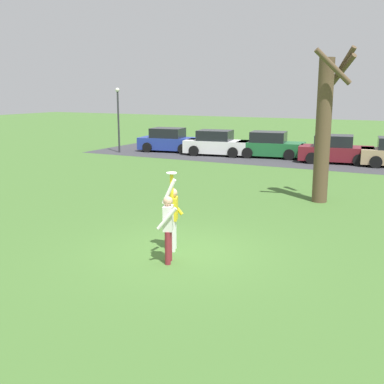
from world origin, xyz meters
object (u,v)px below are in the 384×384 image
(parked_car_maroon, at_px, (335,150))
(person_catcher, at_px, (173,214))
(lamppost_by_lot, at_px, (118,114))
(bare_tree_tall, at_px, (325,125))
(parked_car_green, at_px, (270,146))
(parked_car_blue, at_px, (169,141))
(frisbee_disc, at_px, (172,173))
(person_defender, at_px, (168,224))
(parked_car_white, at_px, (217,144))

(parked_car_maroon, bearing_deg, person_catcher, -100.83)
(lamppost_by_lot, bearing_deg, bare_tree_tall, -28.86)
(parked_car_green, bearing_deg, parked_car_blue, 174.71)
(frisbee_disc, relative_size, parked_car_green, 0.06)
(parked_car_green, height_order, parked_car_maroon, same)
(parked_car_blue, relative_size, parked_car_maroon, 1.00)
(person_catcher, xyz_separation_m, parked_car_blue, (-10.33, 17.78, -0.25))
(parked_car_blue, xyz_separation_m, parked_car_green, (7.02, 0.38, 0.00))
(person_defender, relative_size, parked_car_maroon, 0.47)
(parked_car_maroon, bearing_deg, person_defender, -99.62)
(person_defender, distance_m, parked_car_green, 19.38)
(person_defender, distance_m, parked_car_white, 19.75)
(parked_car_blue, relative_size, parked_car_white, 1.00)
(lamppost_by_lot, bearing_deg, parked_car_green, 13.65)
(person_defender, bearing_deg, person_catcher, 0.00)
(person_catcher, bearing_deg, bare_tree_tall, 141.11)
(parked_car_blue, height_order, bare_tree_tall, bare_tree_tall)
(parked_car_white, xyz_separation_m, parked_car_maroon, (7.46, 0.08, 0.00))
(parked_car_maroon, distance_m, lamppost_by_lot, 14.07)
(person_defender, height_order, parked_car_maroon, person_defender)
(frisbee_disc, height_order, lamppost_by_lot, lamppost_by_lot)
(person_defender, relative_size, lamppost_by_lot, 0.48)
(bare_tree_tall, bearing_deg, parked_car_white, 131.12)
(person_defender, distance_m, lamppost_by_lot, 21.45)
(person_defender, bearing_deg, parked_car_white, -1.32)
(parked_car_green, relative_size, bare_tree_tall, 0.77)
(person_catcher, bearing_deg, lamppost_by_lot, -162.67)
(parked_car_white, height_order, bare_tree_tall, bare_tree_tall)
(bare_tree_tall, bearing_deg, person_defender, -102.66)
(frisbee_disc, bearing_deg, lamppost_by_lot, 129.41)
(parked_car_blue, distance_m, parked_car_maroon, 11.08)
(person_defender, distance_m, frisbee_disc, 1.32)
(person_defender, distance_m, parked_car_maroon, 18.54)
(person_catcher, relative_size, lamppost_by_lot, 0.49)
(person_defender, distance_m, bare_tree_tall, 8.66)
(person_defender, xyz_separation_m, lamppost_by_lot, (-13.42, 16.66, 1.60))
(parked_car_white, bearing_deg, parked_car_green, 1.26)
(person_catcher, relative_size, parked_car_green, 0.48)
(bare_tree_tall, bearing_deg, frisbee_disc, -105.60)
(parked_car_blue, height_order, parked_car_white, same)
(parked_car_maroon, xyz_separation_m, lamppost_by_lot, (-13.82, -1.87, 1.86))
(person_catcher, xyz_separation_m, person_defender, (0.35, -0.86, -0.00))
(parked_car_white, bearing_deg, parked_car_blue, 168.51)
(lamppost_by_lot, bearing_deg, frisbee_disc, -50.59)
(person_catcher, relative_size, parked_car_blue, 0.48)
(bare_tree_tall, bearing_deg, parked_car_green, 117.10)
(parked_car_maroon, bearing_deg, parked_car_green, 164.68)
(person_defender, bearing_deg, frisbee_disc, 0.00)
(person_catcher, relative_size, frisbee_disc, 7.87)
(parked_car_blue, xyz_separation_m, bare_tree_tall, (12.53, -10.40, 2.14))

